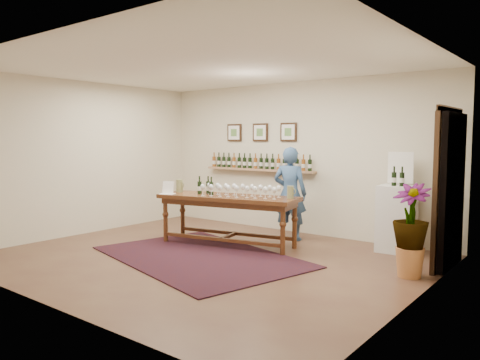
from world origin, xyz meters
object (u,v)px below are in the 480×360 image
Objects in this scene: tasting_table at (228,203)px; display_pedestal at (397,219)px; potted_plant at (411,230)px; person at (290,193)px.

display_pedestal is (2.33, 1.28, -0.18)m from tasting_table.
display_pedestal is at bearing 116.36° from potted_plant.
person is at bearing 158.10° from potted_plant.
display_pedestal is at bearing 175.29° from person.
person reaches higher than tasting_table.
person is (-1.77, -0.28, 0.29)m from display_pedestal.
tasting_table is 2.36× the size of potted_plant.
display_pedestal is 1.38m from potted_plant.
tasting_table is at bearing -179.14° from potted_plant.
display_pedestal is 1.81m from person.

